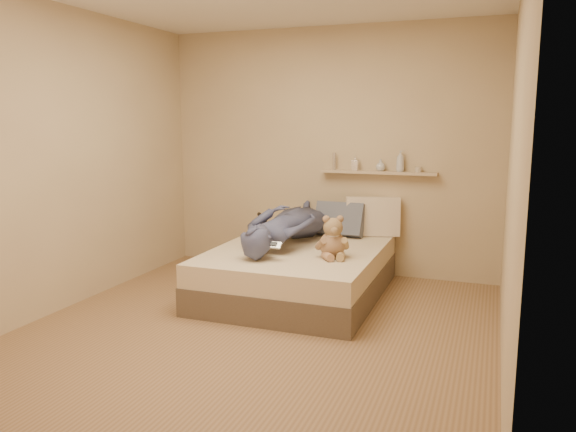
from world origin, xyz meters
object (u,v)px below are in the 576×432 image
at_px(game_console, 272,245).
at_px(pillow_grey, 340,220).
at_px(dark_plush, 263,226).
at_px(bed, 298,271).
at_px(person, 288,224).
at_px(teddy_bear, 333,240).
at_px(wall_shelf, 378,172).
at_px(pillow_cream, 373,216).

relative_size(game_console, pillow_grey, 0.32).
relative_size(dark_plush, pillow_grey, 0.50).
distance_m(bed, pillow_grey, 0.82).
xyz_separation_m(game_console, person, (-0.11, 0.67, 0.06)).
bearing_deg(teddy_bear, bed, 147.89).
bearing_deg(pillow_grey, wall_shelf, 32.67).
xyz_separation_m(teddy_bear, pillow_grey, (-0.20, 0.94, 0.01)).
distance_m(dark_plush, pillow_cream, 1.14).
relative_size(teddy_bear, wall_shelf, 0.32).
bearing_deg(person, dark_plush, -29.88).
bearing_deg(pillow_grey, bed, -106.82).
height_order(game_console, pillow_grey, pillow_grey).
height_order(teddy_bear, pillow_grey, teddy_bear).
bearing_deg(dark_plush, pillow_grey, 22.60).
bearing_deg(teddy_bear, pillow_grey, 101.70).
bearing_deg(teddy_bear, game_console, -148.12).
bearing_deg(teddy_bear, wall_shelf, 82.84).
bearing_deg(pillow_cream, dark_plush, -156.97).
bearing_deg(teddy_bear, person, 145.14).
bearing_deg(person, bed, 142.87).
xyz_separation_m(bed, wall_shelf, (0.55, 0.91, 0.88)).
bearing_deg(dark_plush, wall_shelf, 26.00).
xyz_separation_m(bed, pillow_cream, (0.52, 0.83, 0.43)).
relative_size(bed, wall_shelf, 1.58).
xyz_separation_m(bed, pillow_grey, (0.21, 0.69, 0.40)).
relative_size(pillow_cream, person, 0.34).
bearing_deg(bed, game_console, -95.10).
height_order(person, wall_shelf, wall_shelf).
xyz_separation_m(bed, teddy_bear, (0.40, -0.25, 0.38)).
distance_m(dark_plush, person, 0.45).
distance_m(game_console, pillow_grey, 1.25).
distance_m(game_console, dark_plush, 1.04).
relative_size(game_console, dark_plush, 0.63).
bearing_deg(pillow_cream, wall_shelf, 71.07).
bearing_deg(bed, pillow_grey, 73.18).
bearing_deg(bed, teddy_bear, -32.11).
distance_m(bed, pillow_cream, 1.07).
relative_size(teddy_bear, dark_plush, 1.51).
bearing_deg(pillow_cream, pillow_grey, -155.99).
bearing_deg(pillow_grey, person, -123.34).
bearing_deg(game_console, pillow_grey, 78.18).
bearing_deg(dark_plush, pillow_cream, 23.03).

